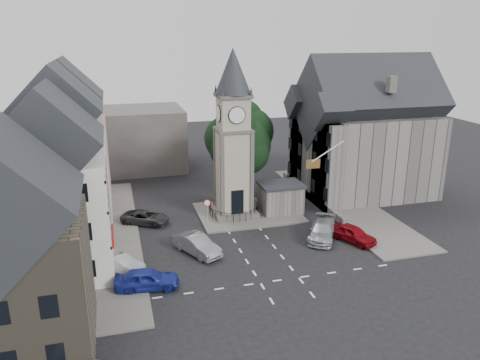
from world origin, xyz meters
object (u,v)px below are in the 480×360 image
object	(u,v)px
stone_shelter	(281,198)
car_west_blue	(147,279)
clock_tower	(233,136)
car_east_red	(353,234)
pedestrian	(336,197)

from	to	relation	value
stone_shelter	car_west_blue	bearing A→B (deg)	-141.03
clock_tower	stone_shelter	xyz separation A→B (m)	(4.80, -0.49, -6.57)
car_west_blue	car_east_red	bearing A→B (deg)	-73.12
car_east_red	pedestrian	world-z (taller)	pedestrian
clock_tower	car_east_red	size ratio (longest dim) A/B	3.81
car_west_blue	clock_tower	bearing A→B (deg)	-31.69
car_east_red	stone_shelter	bearing A→B (deg)	89.27
car_east_red	pedestrian	distance (m)	9.21
car_east_red	clock_tower	bearing A→B (deg)	109.26
car_west_blue	pedestrian	bearing A→B (deg)	-53.18
car_east_red	pedestrian	bearing A→B (deg)	48.34
stone_shelter	car_east_red	bearing A→B (deg)	-66.05
clock_tower	car_west_blue	xyz separation A→B (m)	(-9.55, -12.10, -7.35)
car_west_blue	car_east_red	size ratio (longest dim) A/B	1.07
clock_tower	stone_shelter	size ratio (longest dim) A/B	3.78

